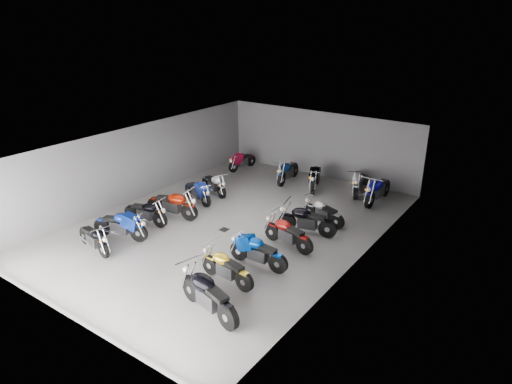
% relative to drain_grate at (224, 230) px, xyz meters
% --- Properties ---
extents(ground, '(14.00, 14.00, 0.00)m').
position_rel_drain_grate_xyz_m(ground, '(0.00, 0.50, -0.01)').
color(ground, gray).
rests_on(ground, ground).
extents(wall_back, '(10.00, 0.10, 3.20)m').
position_rel_drain_grate_xyz_m(wall_back, '(0.00, 7.50, 1.59)').
color(wall_back, slate).
rests_on(wall_back, ground).
extents(wall_left, '(0.10, 14.00, 3.20)m').
position_rel_drain_grate_xyz_m(wall_left, '(-5.00, 0.50, 1.59)').
color(wall_left, slate).
rests_on(wall_left, ground).
extents(wall_right, '(0.10, 14.00, 3.20)m').
position_rel_drain_grate_xyz_m(wall_right, '(5.00, 0.50, 1.59)').
color(wall_right, slate).
rests_on(wall_right, ground).
extents(ceiling, '(10.00, 14.00, 0.04)m').
position_rel_drain_grate_xyz_m(ceiling, '(0.00, 0.50, 3.21)').
color(ceiling, black).
rests_on(ceiling, wall_back).
extents(drain_grate, '(0.32, 0.32, 0.01)m').
position_rel_drain_grate_xyz_m(drain_grate, '(0.00, 0.00, 0.00)').
color(drain_grate, black).
rests_on(drain_grate, ground).
extents(motorcycle_left_a, '(1.96, 0.53, 0.86)m').
position_rel_drain_grate_xyz_m(motorcycle_left_a, '(-2.58, -3.77, 0.47)').
color(motorcycle_left_a, black).
rests_on(motorcycle_left_a, ground).
extents(motorcycle_left_b, '(2.13, 0.75, 0.96)m').
position_rel_drain_grate_xyz_m(motorcycle_left_b, '(-2.56, -2.66, 0.52)').
color(motorcycle_left_b, black).
rests_on(motorcycle_left_b, ground).
extents(motorcycle_left_c, '(1.99, 0.48, 0.88)m').
position_rel_drain_grate_xyz_m(motorcycle_left_c, '(-2.76, -1.31, 0.47)').
color(motorcycle_left_c, black).
rests_on(motorcycle_left_c, ground).
extents(motorcycle_left_d, '(2.27, 0.64, 1.01)m').
position_rel_drain_grate_xyz_m(motorcycle_left_d, '(-2.36, -0.28, 0.54)').
color(motorcycle_left_d, black).
rests_on(motorcycle_left_d, ground).
extents(motorcycle_left_e, '(1.95, 0.77, 0.88)m').
position_rel_drain_grate_xyz_m(motorcycle_left_e, '(-2.61, 1.47, 0.48)').
color(motorcycle_left_e, black).
rests_on(motorcycle_left_e, ground).
extents(motorcycle_left_f, '(1.87, 0.80, 0.86)m').
position_rel_drain_grate_xyz_m(motorcycle_left_f, '(-2.65, 2.58, 0.46)').
color(motorcycle_left_f, black).
rests_on(motorcycle_left_f, ground).
extents(motorcycle_right_a, '(2.36, 0.74, 1.05)m').
position_rel_drain_grate_xyz_m(motorcycle_right_a, '(2.85, -4.20, 0.57)').
color(motorcycle_right_a, black).
rests_on(motorcycle_right_a, ground).
extents(motorcycle_right_b, '(2.05, 0.46, 0.90)m').
position_rel_drain_grate_xyz_m(motorcycle_right_b, '(2.28, -2.72, 0.49)').
color(motorcycle_right_b, black).
rests_on(motorcycle_right_b, ground).
extents(motorcycle_right_c, '(2.13, 0.43, 0.93)m').
position_rel_drain_grate_xyz_m(motorcycle_right_c, '(2.51, -1.41, 0.50)').
color(motorcycle_right_c, black).
rests_on(motorcycle_right_c, ground).
extents(motorcycle_right_d, '(2.11, 0.54, 0.93)m').
position_rel_drain_grate_xyz_m(motorcycle_right_d, '(2.61, 0.24, 0.50)').
color(motorcycle_right_d, black).
rests_on(motorcycle_right_d, ground).
extents(motorcycle_right_e, '(2.18, 0.67, 0.97)m').
position_rel_drain_grate_xyz_m(motorcycle_right_e, '(2.65, 1.49, 0.52)').
color(motorcycle_right_e, black).
rests_on(motorcycle_right_e, ground).
extents(motorcycle_right_f, '(1.90, 0.53, 0.84)m').
position_rel_drain_grate_xyz_m(motorcycle_right_f, '(2.72, 2.67, 0.45)').
color(motorcycle_right_f, black).
rests_on(motorcycle_right_f, ground).
extents(motorcycle_back_a, '(0.43, 1.94, 0.85)m').
position_rel_drain_grate_xyz_m(motorcycle_back_a, '(-3.69, 6.05, 0.46)').
color(motorcycle_back_a, black).
rests_on(motorcycle_back_a, ground).
extents(motorcycle_back_c, '(0.54, 2.22, 0.98)m').
position_rel_drain_grate_xyz_m(motorcycle_back_c, '(-0.79, 5.82, 0.53)').
color(motorcycle_back_c, black).
rests_on(motorcycle_back_c, ground).
extents(motorcycle_back_d, '(0.94, 2.21, 1.01)m').
position_rel_drain_grate_xyz_m(motorcycle_back_d, '(0.69, 5.85, 0.55)').
color(motorcycle_back_d, black).
rests_on(motorcycle_back_d, ground).
extents(motorcycle_back_e, '(0.90, 2.21, 1.01)m').
position_rel_drain_grate_xyz_m(motorcycle_back_e, '(2.52, 6.34, 0.54)').
color(motorcycle_back_e, black).
rests_on(motorcycle_back_e, ground).
extents(motorcycle_back_f, '(0.47, 2.39, 1.05)m').
position_rel_drain_grate_xyz_m(motorcycle_back_f, '(3.65, 5.85, 0.57)').
color(motorcycle_back_f, black).
rests_on(motorcycle_back_f, ground).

